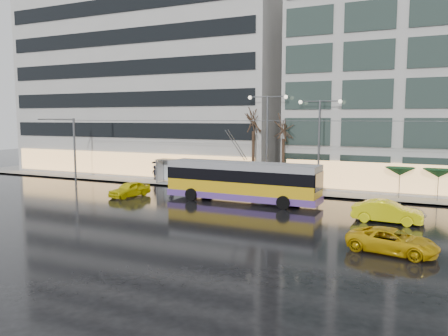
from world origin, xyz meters
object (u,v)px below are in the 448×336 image
Objects in this scene: trolleybus at (242,183)px; bus_shelter at (174,166)px; taxi_a at (130,189)px; street_lamp_near at (267,129)px.

trolleybus reaches higher than bus_shelter.
bus_shelter is 8.31m from taxi_a.
street_lamp_near reaches higher than trolleybus.
trolleybus is 7.82m from street_lamp_near.
street_lamp_near is 2.25× the size of taxi_a.
street_lamp_near reaches higher than bus_shelter.
bus_shelter is at bearing 105.20° from taxi_a.
street_lamp_near reaches higher than taxi_a.
taxi_a is at bearing -88.02° from bus_shelter.
trolleybus is at bearing -89.78° from street_lamp_near.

